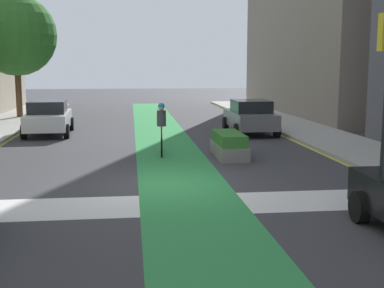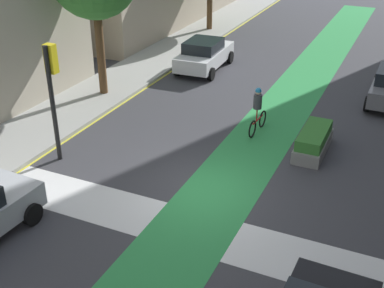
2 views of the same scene
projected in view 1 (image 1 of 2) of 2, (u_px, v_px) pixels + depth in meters
ground_plane at (163, 185)px, 13.46m from camera, size 120.00×120.00×0.00m
bike_lane_paint at (183, 184)px, 13.53m from camera, size 2.40×60.00×0.01m
crosswalk_band at (168, 205)px, 11.50m from camera, size 12.00×1.80×0.01m
curb_stripe_right at (377, 179)px, 14.17m from camera, size 0.16×60.00×0.01m
car_white_left_far at (49, 117)px, 23.28m from camera, size 2.17×4.27×1.57m
car_grey_right_far at (250, 116)px, 23.69m from camera, size 2.05×4.22×1.57m
cyclist_in_lane at (162, 128)px, 17.85m from camera, size 0.32×1.73×1.86m
street_tree_far at (16, 35)px, 29.52m from camera, size 4.72×4.72×7.13m
median_planter at (229, 145)px, 17.60m from camera, size 0.95×2.53×0.85m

